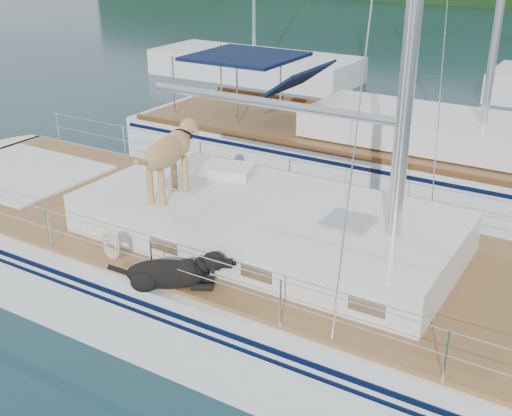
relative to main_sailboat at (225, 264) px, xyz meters
The scene contains 4 objects.
ground 0.69m from the main_sailboat, behind, with size 120.00×120.00×0.00m, color black.
main_sailboat is the anchor object (origin of this frame).
neighbor_sailboat 5.98m from the main_sailboat, 90.83° to the left, with size 11.00×3.50×13.30m.
bg_boat_west 16.18m from the main_sailboat, 120.00° to the left, with size 8.00×3.00×11.65m.
Camera 1 is at (4.87, -6.96, 5.25)m, focal length 45.00 mm.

